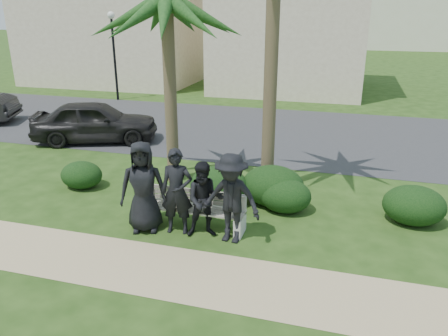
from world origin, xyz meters
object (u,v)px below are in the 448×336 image
(man_c, at_px, (205,200))
(palm_left, at_px, (167,5))
(park_bench, at_px, (193,212))
(car_a, at_px, (95,122))
(man_d, at_px, (231,199))
(street_lamp, at_px, (113,40))
(man_a, at_px, (143,187))
(man_b, at_px, (177,192))

(man_c, height_order, palm_left, palm_left)
(park_bench, bearing_deg, car_a, 137.02)
(man_d, bearing_deg, car_a, 145.34)
(street_lamp, bearing_deg, man_c, -54.41)
(street_lamp, xyz_separation_m, man_d, (9.41, -12.43, -2.03))
(palm_left, bearing_deg, park_bench, -59.39)
(street_lamp, distance_m, palm_left, 12.08)
(palm_left, bearing_deg, man_c, -56.18)
(man_a, distance_m, man_c, 1.31)
(park_bench, distance_m, man_a, 1.17)
(man_a, height_order, man_d, man_a)
(man_d, relative_size, car_a, 0.43)
(man_a, bearing_deg, man_c, -14.58)
(street_lamp, xyz_separation_m, park_bench, (8.48, -12.10, -2.59))
(man_d, xyz_separation_m, palm_left, (-2.35, 2.74, 3.55))
(park_bench, xyz_separation_m, man_a, (-0.93, -0.36, 0.61))
(man_b, height_order, man_c, man_b)
(man_a, distance_m, man_d, 1.85)
(man_b, height_order, palm_left, palm_left)
(palm_left, bearing_deg, street_lamp, 126.07)
(palm_left, bearing_deg, man_b, -65.93)
(man_c, relative_size, car_a, 0.38)
(man_a, relative_size, palm_left, 0.35)
(street_lamp, height_order, car_a, street_lamp)
(street_lamp, distance_m, man_b, 15.01)
(man_c, height_order, car_a, man_c)
(man_c, xyz_separation_m, car_a, (-5.80, 5.38, -0.07))
(car_a, bearing_deg, man_d, -150.98)
(man_a, distance_m, man_b, 0.71)
(man_a, height_order, palm_left, palm_left)
(man_a, distance_m, palm_left, 4.50)
(man_d, bearing_deg, palm_left, 136.56)
(man_a, xyz_separation_m, palm_left, (-0.50, 2.78, 3.50))
(street_lamp, height_order, park_bench, street_lamp)
(man_b, bearing_deg, man_c, -9.85)
(man_b, height_order, man_d, man_d)
(man_c, distance_m, car_a, 7.91)
(street_lamp, relative_size, man_a, 2.24)
(man_b, distance_m, man_c, 0.61)
(man_b, bearing_deg, car_a, 123.85)
(park_bench, distance_m, car_a, 7.47)
(man_a, bearing_deg, palm_left, 81.29)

